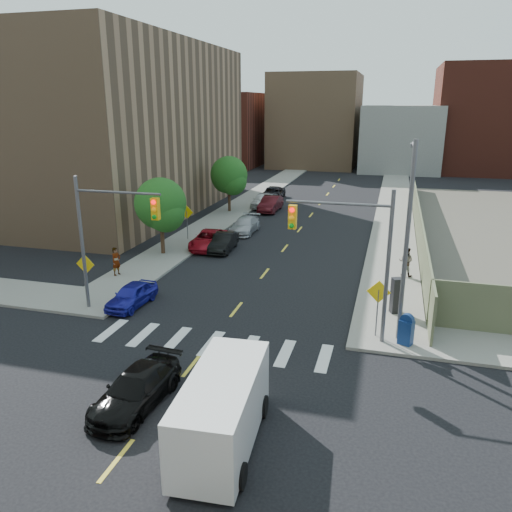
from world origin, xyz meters
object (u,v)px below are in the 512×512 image
Objects in this scene: parked_car_black at (223,242)px; parked_car_grey at (273,193)px; mailbox at (406,329)px; parked_car_blue at (132,295)px; payphone at (397,295)px; cargo_van at (224,406)px; parked_car_red at (209,240)px; black_sedan at (136,389)px; pedestrian_west at (116,261)px; parked_car_silver at (245,225)px; parked_car_white at (262,200)px; parked_car_maroon at (271,204)px; pedestrian_east at (406,262)px.

parked_car_grey is (-1.30, 20.92, 0.04)m from parked_car_black.
mailbox is (14.01, -33.09, 0.17)m from parked_car_grey.
parked_car_blue is 13.80m from payphone.
parked_car_black is 21.58m from cargo_van.
parked_car_red is 20.31m from black_sedan.
black_sedan is 14.45m from pedestrian_west.
black_sedan is at bearing -117.68° from mailbox.
parked_car_red is at bearing 107.48° from black_sedan.
parked_car_silver is 25.10m from black_sedan.
parked_car_white is 2.16m from parked_car_maroon.
pedestrian_east reaches higher than parked_car_silver.
parked_car_grey is 28.38m from pedestrian_west.
mailbox is at bearing 41.87° from black_sedan.
parked_car_silver is 1.01× the size of black_sedan.
pedestrian_west reaches higher than parked_car_grey.
cargo_van is 2.95× the size of pedestrian_east.
mailbox is (5.66, 8.22, -0.42)m from cargo_van.
parked_car_maroon is at bearing 86.84° from parked_car_black.
pedestrian_east reaches higher than black_sedan.
parked_car_silver is (1.30, 5.10, -0.00)m from parked_car_red.
parked_car_red is 0.96× the size of parked_car_grey.
cargo_van is (8.35, -9.22, 0.65)m from parked_car_blue.
parked_car_white is 2.33× the size of payphone.
parked_car_red is at bearing -94.26° from parked_car_maroon.
parked_car_maroon is at bearing -83.08° from parked_car_grey.
payphone is (13.56, -29.61, 0.40)m from parked_car_grey.
pedestrian_east is at bearing -59.64° from pedestrian_west.
pedestrian_east reaches higher than pedestrian_west.
cargo_van reaches higher than pedestrian_east.
cargo_van is at bearing -99.99° from mailbox.
parked_car_blue is 1.95× the size of payphone.
parked_car_silver is 26.83m from cargo_van.
parked_car_grey is 27.47m from pedestrian_east.
pedestrian_east is (12.77, -8.16, 0.42)m from parked_car_silver.
parked_car_grey is 42.15m from cargo_van.
parked_car_blue is 5.04m from pedestrian_west.
cargo_van is at bearing -77.51° from parked_car_maroon.
parked_car_white is (-1.30, 16.13, 0.09)m from parked_car_black.
cargo_van is at bearing -82.94° from parked_car_grey.
parked_car_white is 28.29m from payphone.
pedestrian_west is (-4.48, -7.28, 0.39)m from parked_car_black.
parked_car_red is 0.87× the size of cargo_van.
parked_car_maroon is 22.14m from pedestrian_west.
pedestrian_west is (-3.18, -23.41, 0.30)m from parked_car_white.
parked_car_blue is 11.55m from parked_car_red.
cargo_van reaches higher than parked_car_silver.
pedestrian_west is (-16.74, 1.41, -0.04)m from payphone.
parked_car_red is 14.08m from parked_car_maroon.
parked_car_blue is 0.67× the size of cargo_van.
parked_car_silver is 15.16m from pedestrian_east.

